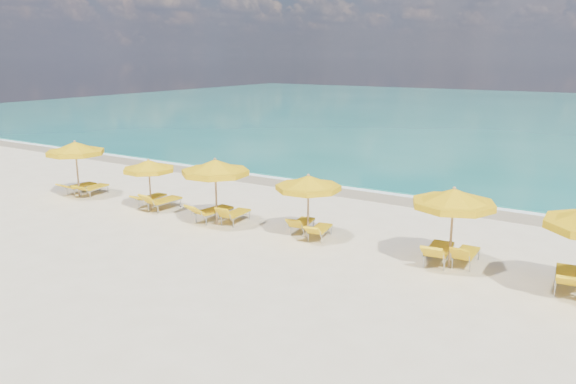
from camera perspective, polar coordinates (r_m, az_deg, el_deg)
The scene contains 21 objects.
ground_plane at distance 20.08m, azimuth -2.32°, elevation -4.19°, with size 120.00×120.00×0.00m, color beige.
ocean at distance 64.86m, azimuth 22.97°, elevation 7.22°, with size 120.00×80.00×0.30m, color #12665B.
wet_sand_band at distance 26.25m, azimuth 6.97°, elevation 0.04°, with size 120.00×2.60×0.01m, color tan.
foam_line at distance 26.96m, azimuth 7.71°, elevation 0.38°, with size 120.00×1.20×0.03m, color white.
whitecap_near at distance 37.30m, azimuth 5.12°, elevation 4.17°, with size 14.00×0.36×0.05m, color white.
umbrella_1 at distance 26.47m, azimuth -20.80°, elevation 4.13°, with size 3.31×3.31×2.54m.
umbrella_2 at distance 23.34m, azimuth -13.97°, elevation 2.55°, with size 2.69×2.69×2.12m.
umbrella_3 at distance 20.67m, azimuth -7.40°, elevation 2.45°, with size 3.11×3.11×2.54m.
umbrella_4 at distance 19.01m, azimuth 2.08°, elevation 0.88°, with size 2.81×2.81×2.28m.
umbrella_5 at distance 17.00m, azimuth 16.48°, elevation -0.66°, with size 2.46×2.46×2.48m.
lounger_1_left at distance 27.43m, azimuth -20.34°, elevation 0.31°, with size 0.61×1.80×0.64m.
lounger_1_right at distance 26.84m, azimuth -19.12°, elevation 0.13°, with size 0.84×1.85×0.68m.
lounger_2_left at distance 24.36m, azimuth -13.69°, elevation -0.85°, with size 0.69×1.76×0.64m.
lounger_2_right at distance 23.53m, azimuth -12.50°, elevation -1.22°, with size 0.71×1.87×0.86m.
lounger_3_left at distance 21.65m, azimuth -7.64°, elevation -2.29°, with size 0.91×2.04×0.85m.
lounger_3_right at distance 21.29m, azimuth -5.40°, elevation -2.58°, with size 0.73×1.73×0.83m.
lounger_4_left at distance 20.11m, azimuth 1.42°, elevation -3.53°, with size 0.86×1.73×0.76m.
lounger_4_right at distance 19.46m, azimuth 3.24°, elevation -4.17°, with size 0.82×1.69×0.70m.
lounger_5_left at distance 17.82m, azimuth 15.03°, elevation -6.19°, with size 0.87×2.06×0.88m.
lounger_5_right at distance 17.90m, azimuth 17.59°, elevation -6.40°, with size 0.63×1.68×0.82m.
lounger_6_left at distance 17.06m, azimuth 26.56°, elevation -8.14°, with size 0.87×2.08×0.84m.
Camera 1 is at (10.99, -15.62, 6.19)m, focal length 35.00 mm.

